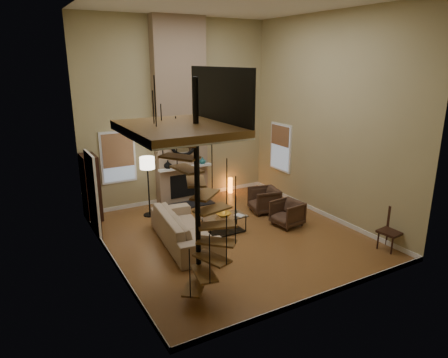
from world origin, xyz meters
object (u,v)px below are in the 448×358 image
coffee_table (224,223)px  floor_lamp (147,168)px  sofa (184,228)px  armchair_far (289,213)px  side_chair (393,228)px  armchair_near (266,200)px  accent_lamp (230,185)px  hutch (91,187)px

coffee_table → floor_lamp: bearing=120.4°
floor_lamp → coffee_table: bearing=-59.6°
sofa → armchair_far: sofa is taller
sofa → side_chair: side_chair is taller
armchair_near → side_chair: size_ratio=0.79×
armchair_near → armchair_far: armchair_near is taller
floor_lamp → accent_lamp: 3.32m
hutch → side_chair: bearing=-42.7°
sofa → armchair_far: (2.91, -0.37, -0.04)m
hutch → accent_lamp: bearing=2.3°
hutch → coffee_table: (2.72, -2.59, -0.67)m
armchair_near → side_chair: 3.64m
armchair_near → coffee_table: 1.99m
sofa → coffee_table: bearing=-82.7°
sofa → floor_lamp: floor_lamp is taller
accent_lamp → side_chair: bearing=-77.5°
armchair_far → accent_lamp: size_ratio=1.41×
hutch → accent_lamp: size_ratio=3.46×
armchair_near → floor_lamp: floor_lamp is taller
side_chair → armchair_near: bearing=108.7°
sofa → floor_lamp: 2.38m
sofa → accent_lamp: 4.05m
sofa → accent_lamp: bearing=-40.4°
coffee_table → side_chair: bearing=-41.9°
sofa → armchair_near: 3.07m
accent_lamp → coffee_table: bearing=-123.0°
coffee_table → hutch: bearing=136.4°
sofa → coffee_table: size_ratio=2.28×
hutch → floor_lamp: hutch is taller
side_chair → floor_lamp: bearing=131.4°
armchair_near → accent_lamp: armchair_near is taller
sofa → coffee_table: 1.14m
accent_lamp → sofa: bearing=-136.4°
hutch → armchair_far: hutch is taller
hutch → armchair_near: bearing=-22.0°
armchair_far → accent_lamp: bearing=173.3°
hutch → side_chair: 7.81m
side_chair → hutch: bearing=137.3°
armchair_far → coffee_table: armchair_far is taller
coffee_table → accent_lamp: (1.80, 2.77, -0.03)m
armchair_far → floor_lamp: 4.08m
coffee_table → armchair_near: bearing=22.1°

